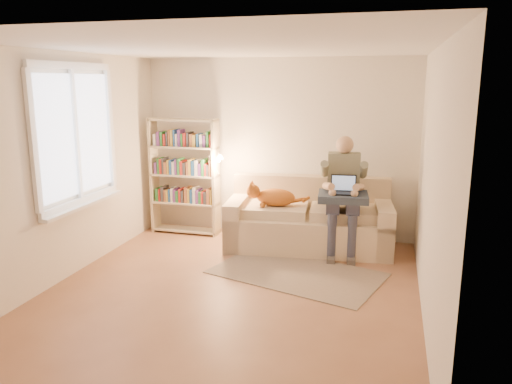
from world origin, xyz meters
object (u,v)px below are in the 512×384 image
(cat, at_px, (269,196))
(person, at_px, (343,188))
(laptop, at_px, (345,189))
(bookshelf, at_px, (185,171))
(sofa, at_px, (309,223))

(cat, bearing_deg, person, -1.22)
(laptop, distance_m, bookshelf, 2.45)
(sofa, bearing_deg, bookshelf, 169.53)
(person, distance_m, cat, 1.00)
(person, distance_m, bookshelf, 2.39)
(person, bearing_deg, sofa, 160.02)
(sofa, distance_m, person, 0.72)
(person, bearing_deg, laptop, -79.55)
(bookshelf, bearing_deg, cat, -14.02)
(sofa, relative_size, laptop, 6.59)
(cat, bearing_deg, laptop, -8.79)
(sofa, relative_size, bookshelf, 1.33)
(sofa, xyz_separation_m, cat, (-0.52, -0.20, 0.39))
(sofa, height_order, laptop, laptop)
(laptop, height_order, bookshelf, bookshelf)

